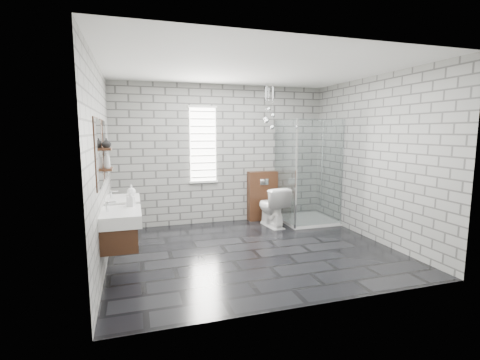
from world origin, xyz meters
name	(u,v)px	position (x,y,z in m)	size (l,w,h in m)	color
floor	(253,251)	(0.00, 0.00, -0.01)	(4.20, 3.60, 0.02)	black
ceiling	(254,67)	(0.00, 0.00, 2.71)	(4.20, 3.60, 0.02)	white
wall_back	(223,155)	(0.00, 1.81, 1.35)	(4.20, 0.02, 2.70)	gray
wall_front	(314,178)	(0.00, -1.81, 1.35)	(4.20, 0.02, 2.70)	gray
wall_left	(100,167)	(-2.11, 0.00, 1.35)	(0.02, 3.60, 2.70)	gray
wall_right	(373,159)	(2.11, 0.00, 1.35)	(0.02, 3.60, 2.70)	gray
vanity_left	(118,219)	(-1.91, -0.48, 0.76)	(0.47, 0.70, 1.57)	#452615
vanity_right	(120,204)	(-1.91, 0.38, 0.76)	(0.47, 0.70, 1.57)	#452615
shelf_lower	(107,169)	(-2.03, -0.05, 1.32)	(0.14, 0.30, 0.03)	#452615
shelf_upper	(106,149)	(-2.03, -0.05, 1.58)	(0.14, 0.30, 0.03)	#452615
window	(203,145)	(-0.40, 1.78, 1.55)	(0.56, 0.05, 1.48)	white
cistern_panel	(262,196)	(0.80, 1.70, 0.50)	(0.60, 0.20, 1.00)	#452615
flush_plate	(264,182)	(0.80, 1.60, 0.80)	(0.18, 0.01, 0.12)	silver
shower_enclosure	(305,198)	(1.50, 1.18, 0.50)	(1.00, 1.00, 2.03)	white
pendant_cluster	(269,118)	(0.80, 1.37, 2.06)	(0.25, 0.21, 0.86)	silver
toilet	(272,206)	(0.80, 1.18, 0.38)	(0.43, 0.75, 0.77)	white
soap_bottle_a	(131,199)	(-1.75, -0.24, 0.95)	(0.09, 0.09, 0.19)	#B2B2B2
soap_bottle_b	(131,190)	(-1.74, 0.57, 0.93)	(0.13, 0.13, 0.16)	#B2B2B2
soap_bottle_c	(107,160)	(-2.02, -0.09, 1.44)	(0.08, 0.08, 0.21)	#B2B2B2
vase	(106,143)	(-2.02, -0.03, 1.66)	(0.12, 0.12, 0.12)	#B2B2B2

